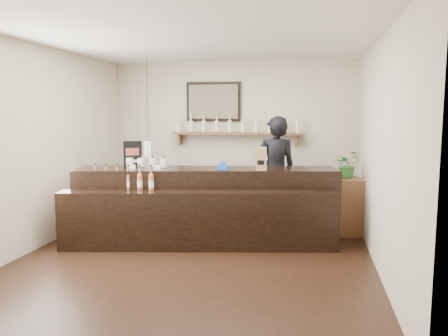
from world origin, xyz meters
TOP-DOWN VIEW (x-y plane):
  - ground at (0.00, 0.00)m, footprint 5.00×5.00m
  - room_shell at (0.00, 0.00)m, footprint 5.00×5.00m
  - back_wall_decor at (-0.16, 2.37)m, footprint 2.66×0.96m
  - counter at (-0.06, 0.56)m, footprint 3.86×1.72m
  - promo_sign at (-1.20, 0.68)m, footprint 0.24×0.17m
  - paper_bag at (0.76, 0.61)m, footprint 0.16×0.13m
  - tape_dispenser at (0.20, 0.63)m, footprint 0.15×0.06m
  - side_cabinet at (2.00, 1.45)m, footprint 0.55×0.68m
  - potted_plant at (2.00, 1.45)m, footprint 0.50×0.48m
  - shopkeeper at (0.88, 1.55)m, footprint 0.86×0.69m

SIDE VIEW (x-z plane):
  - ground at x=0.00m, z-range 0.00..0.00m
  - side_cabinet at x=2.00m, z-range 0.00..0.87m
  - counter at x=-0.06m, z-range -0.12..1.12m
  - shopkeeper at x=0.88m, z-range 0.00..2.06m
  - potted_plant at x=2.00m, z-range 0.87..1.29m
  - tape_dispenser at x=0.20m, z-range 1.05..1.17m
  - paper_bag at x=0.76m, z-range 1.06..1.39m
  - promo_sign at x=-1.20m, z-range 1.06..1.45m
  - room_shell at x=0.00m, z-range -0.80..4.20m
  - back_wall_decor at x=-0.16m, z-range 0.91..2.60m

